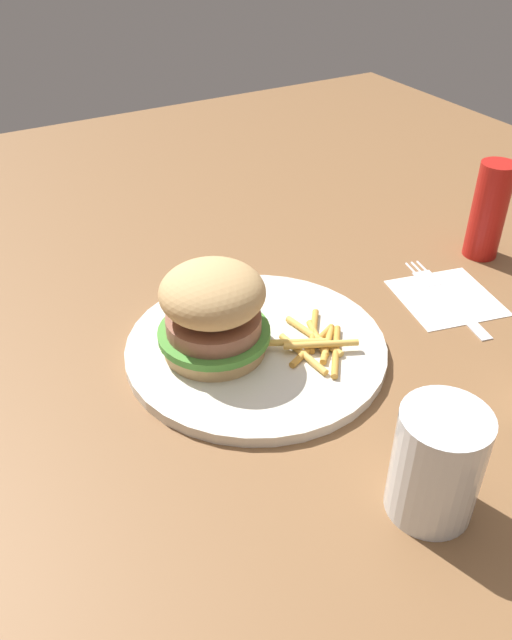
# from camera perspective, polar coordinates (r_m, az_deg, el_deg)

# --- Properties ---
(ground_plane) EXTENTS (1.60, 1.60, 0.00)m
(ground_plane) POSITION_cam_1_polar(r_m,az_deg,el_deg) (0.69, -1.52, -2.13)
(ground_plane) COLOR brown
(plate) EXTENTS (0.27, 0.27, 0.01)m
(plate) POSITION_cam_1_polar(r_m,az_deg,el_deg) (0.68, 0.00, -2.47)
(plate) COLOR silver
(plate) RESTS_ON ground_plane
(sandwich) EXTENTS (0.12, 0.12, 0.10)m
(sandwich) POSITION_cam_1_polar(r_m,az_deg,el_deg) (0.64, -3.83, 0.85)
(sandwich) COLOR tan
(sandwich) RESTS_ON plate
(fries_pile) EXTENTS (0.11, 0.11, 0.01)m
(fries_pile) POSITION_cam_1_polar(r_m,az_deg,el_deg) (0.67, 5.18, -2.04)
(fries_pile) COLOR gold
(fries_pile) RESTS_ON plate
(napkin) EXTENTS (0.13, 0.13, 0.00)m
(napkin) POSITION_cam_1_polar(r_m,az_deg,el_deg) (0.80, 16.53, 1.93)
(napkin) COLOR white
(napkin) RESTS_ON ground_plane
(fork) EXTENTS (0.17, 0.05, 0.00)m
(fork) POSITION_cam_1_polar(r_m,az_deg,el_deg) (0.80, 16.50, 2.15)
(fork) COLOR silver
(fork) RESTS_ON napkin
(drink_glass) EXTENTS (0.07, 0.07, 0.10)m
(drink_glass) POSITION_cam_1_polar(r_m,az_deg,el_deg) (0.52, 15.67, -12.45)
(drink_glass) COLOR silver
(drink_glass) RESTS_ON ground_plane
(ketchup_bottle) EXTENTS (0.04, 0.04, 0.13)m
(ketchup_bottle) POSITION_cam_1_polar(r_m,az_deg,el_deg) (0.88, 19.95, 9.10)
(ketchup_bottle) COLOR #B21914
(ketchup_bottle) RESTS_ON ground_plane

